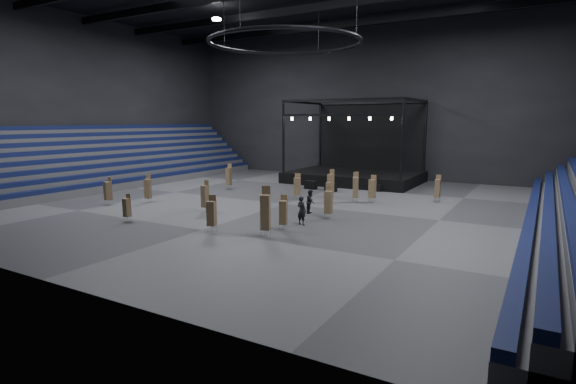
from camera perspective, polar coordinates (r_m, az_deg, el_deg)
The scene contains 27 objects.
floor at distance 37.56m, azimuth -0.38°, elevation -1.52°, with size 50.00×50.00×0.00m, color #4D4D50.
wall_back at distance 56.10m, azimuth 10.73°, elevation 11.03°, with size 50.00×0.20×18.00m, color black.
wall_front at distance 21.71m, azimuth -30.60°, elevation 13.44°, with size 50.00×0.20×18.00m, color black.
wall_left at distance 54.10m, azimuth -24.31°, elevation 10.49°, with size 0.20×42.00×18.00m, color black.
bleachers_left at distance 52.66m, azimuth -22.48°, elevation 2.73°, with size 7.20×40.00×6.40m.
stage at distance 51.87m, azimuth 8.74°, elevation 2.91°, with size 14.00×10.00×9.20m.
truss_ring at distance 37.43m, azimuth -0.40°, elevation 18.44°, with size 12.30×12.30×5.15m.
flight_case_left at distance 45.82m, azimuth 2.90°, elevation 0.91°, with size 1.26×0.63×0.84m, color black.
flight_case_mid at distance 44.48m, azimuth 5.46°, elevation 0.63°, with size 1.24×0.62×0.83m, color black.
flight_case_right at distance 45.18m, azimuth 11.17°, elevation 0.55°, with size 1.08×0.54×0.72m, color black.
chair_stack_0 at distance 34.57m, azimuth -10.49°, elevation -0.48°, with size 0.50×0.50×2.45m.
chair_stack_1 at distance 38.54m, azimuth 8.58°, elevation 0.63°, with size 0.59×0.59×2.59m.
chair_stack_2 at distance 40.44m, azimuth 18.47°, elevation 0.48°, with size 0.44×0.44×2.33m.
chair_stack_3 at distance 37.93m, azimuth 5.28°, elevation 0.24°, with size 0.56×0.56×2.11m.
chair_stack_4 at distance 28.28m, azimuth -9.68°, elevation -2.61°, with size 0.63×0.63×2.33m.
chair_stack_5 at distance 39.76m, azimuth -17.39°, elevation 0.47°, with size 0.56×0.56×2.42m.
chair_stack_6 at distance 39.68m, azimuth -21.90°, elevation 0.19°, with size 0.65×0.65×2.31m.
chair_stack_7 at distance 28.41m, azimuth -0.60°, elevation -2.54°, with size 0.56×0.56×2.26m.
chair_stack_8 at distance 32.77m, azimuth -19.78°, elevation -1.81°, with size 0.42×0.42×1.92m.
chair_stack_9 at distance 26.74m, azimuth -2.88°, elevation -2.47°, with size 0.69×0.69×3.07m.
chair_stack_10 at distance 46.09m, azimuth -7.52°, elevation 2.03°, with size 0.53×0.53×2.60m.
chair_stack_11 at distance 40.92m, azimuth 5.45°, elevation 1.16°, with size 0.55×0.55×2.53m.
chair_stack_12 at distance 39.43m, azimuth 1.18°, elevation 0.80°, with size 0.65×0.65×2.32m.
chair_stack_13 at distance 38.60m, azimuth 10.66°, elevation 0.47°, with size 0.56×0.56×2.35m.
chair_stack_14 at distance 31.74m, azimuth 5.18°, elevation -1.22°, with size 0.55×0.55×2.39m.
man_center at distance 29.89m, azimuth 1.74°, elevation -2.37°, with size 0.71×0.47×1.94m, color black.
crew_member at distance 33.65m, azimuth 2.90°, elevation -1.23°, with size 0.86×0.67×1.78m, color black.
Camera 1 is at (18.68, -31.86, 6.86)m, focal length 28.00 mm.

